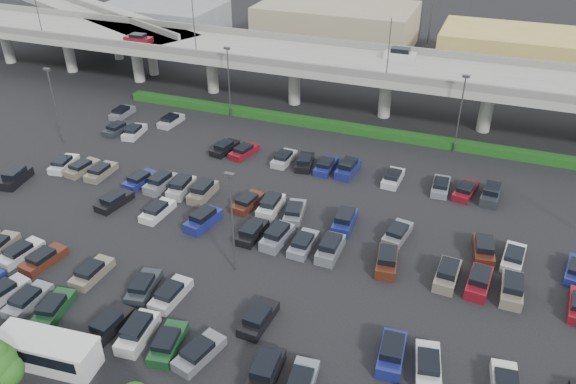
# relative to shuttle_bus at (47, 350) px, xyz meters

# --- Properties ---
(ground) EXTENTS (280.00, 280.00, 0.00)m
(ground) POSITION_rel_shuttle_bus_xyz_m (8.29, 23.04, -1.37)
(ground) COLOR black
(overpass) EXTENTS (150.00, 13.00, 15.80)m
(overpass) POSITION_rel_shuttle_bus_xyz_m (8.08, 55.05, 5.60)
(overpass) COLOR gray
(overpass) RESTS_ON ground
(on_ramp) EXTENTS (50.93, 30.13, 8.80)m
(on_ramp) POSITION_rel_shuttle_bus_xyz_m (-43.81, 66.08, 5.48)
(on_ramp) COLOR gray
(on_ramp) RESTS_ON ground
(hedge) EXTENTS (66.00, 1.60, 1.10)m
(hedge) POSITION_rel_shuttle_bus_xyz_m (8.29, 48.04, -0.82)
(hedge) COLOR #153F12
(hedge) RESTS_ON ground
(shuttle_bus) EXTENTS (8.06, 3.43, 2.52)m
(shuttle_bus) POSITION_rel_shuttle_bus_xyz_m (0.00, 0.00, 0.00)
(shuttle_bus) COLOR silver
(shuttle_bus) RESTS_ON ground
(parked_cars) EXTENTS (63.09, 41.61, 1.67)m
(parked_cars) POSITION_rel_shuttle_bus_xyz_m (6.38, 19.30, -0.76)
(parked_cars) COLOR #A2A2A6
(parked_cars) RESTS_ON ground
(light_poles) EXTENTS (66.90, 48.38, 10.30)m
(light_poles) POSITION_rel_shuttle_bus_xyz_m (4.17, 25.04, 4.87)
(light_poles) COLOR #45454A
(light_poles) RESTS_ON ground
(distant_buildings) EXTENTS (138.00, 24.00, 9.00)m
(distant_buildings) POSITION_rel_shuttle_bus_xyz_m (20.67, 84.85, 2.37)
(distant_buildings) COLOR gray
(distant_buildings) RESTS_ON ground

